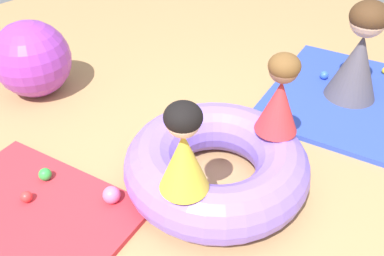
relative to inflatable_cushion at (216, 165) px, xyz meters
The scene contains 12 objects.
ground_plane 0.21m from the inflatable_cushion, behind, with size 8.00×8.00×0.00m, color tan.
gym_mat_far_right 1.29m from the inflatable_cushion, 153.18° to the left, with size 1.25×1.21×0.04m, color red.
gym_mat_front 1.53m from the inflatable_cushion, ahead, with size 1.46×1.21×0.04m, color #2D47B7.
inflatable_cushion is the anchor object (origin of this frame).
child_in_yellow 0.58m from the inflatable_cushion, 165.48° to the right, with size 0.31×0.31×0.52m.
child_in_red 0.58m from the inflatable_cushion, 25.74° to the right, with size 0.37×0.37×0.52m.
adult_seated 1.54m from the inflatable_cushion, ahead, with size 0.52×0.52×0.80m.
play_ball_green 1.08m from the inflatable_cushion, 132.41° to the left, with size 0.08×0.08×0.08m, color green.
play_ball_red 1.16m from the inflatable_cushion, 141.90° to the left, with size 0.07×0.07×0.07m, color red.
play_ball_blue 1.62m from the inflatable_cushion, ahead, with size 0.07×0.07×0.07m, color blue.
play_ball_pink 0.66m from the inflatable_cushion, 149.27° to the left, with size 0.11×0.11×0.11m, color pink.
exercise_ball_large 1.83m from the inflatable_cushion, 94.88° to the left, with size 0.62×0.62×0.62m, color purple.
Camera 1 is at (-1.43, -1.22, 1.93)m, focal length 39.78 mm.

